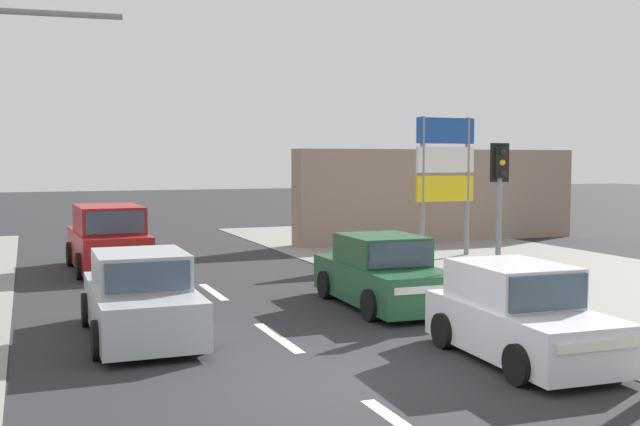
% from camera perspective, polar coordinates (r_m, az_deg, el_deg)
% --- Properties ---
extents(ground_plane, '(140.00, 140.00, 0.00)m').
position_cam_1_polar(ground_plane, '(10.98, 1.80, -12.87)').
color(ground_plane, '#28282B').
extents(lane_dash_mid, '(0.20, 2.40, 0.01)m').
position_cam_1_polar(lane_dash_mid, '(13.69, -3.24, -9.43)').
color(lane_dash_mid, silver).
rests_on(lane_dash_mid, ground).
extents(lane_dash_far, '(0.20, 2.40, 0.01)m').
position_cam_1_polar(lane_dash_far, '(18.41, -8.15, -5.96)').
color(lane_dash_far, silver).
rests_on(lane_dash_far, ground).
extents(pedestal_signal_right_kerb, '(0.44, 0.30, 3.56)m').
position_cam_1_polar(pedestal_signal_right_kerb, '(16.66, 13.49, 1.27)').
color(pedestal_signal_right_kerb, slate).
rests_on(pedestal_signal_right_kerb, ground).
extents(shopping_plaza_sign, '(2.10, 0.16, 4.60)m').
position_cam_1_polar(shopping_plaza_sign, '(24.96, 9.52, 3.53)').
color(shopping_plaza_sign, slate).
rests_on(shopping_plaza_sign, ground).
extents(shopfront_wall_far, '(12.00, 1.00, 3.60)m').
position_cam_1_polar(shopfront_wall_far, '(29.82, 9.08, 1.34)').
color(shopfront_wall_far, gray).
rests_on(shopfront_wall_far, ground).
extents(sedan_oncoming_near, '(1.92, 4.25, 1.56)m').
position_cam_1_polar(sedan_oncoming_near, '(13.91, -13.51, -6.37)').
color(sedan_oncoming_near, '#A3A8AD').
rests_on(sedan_oncoming_near, ground).
extents(sedan_kerbside_parked, '(1.99, 4.29, 1.56)m').
position_cam_1_polar(sedan_kerbside_parked, '(16.43, 4.76, -4.68)').
color(sedan_kerbside_parked, '#235633').
rests_on(sedan_kerbside_parked, ground).
extents(suv_receding_far, '(2.18, 4.60, 1.90)m').
position_cam_1_polar(suv_receding_far, '(22.41, -15.83, -2.01)').
color(suv_receding_far, maroon).
rests_on(suv_receding_far, ground).
extents(hatchback_oncoming_mid, '(1.91, 3.71, 1.53)m').
position_cam_1_polar(hatchback_oncoming_mid, '(12.48, 14.93, -7.60)').
color(hatchback_oncoming_mid, silver).
rests_on(hatchback_oncoming_mid, ground).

